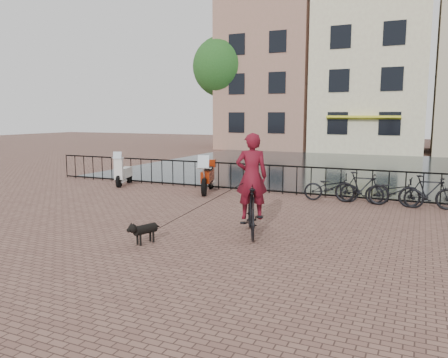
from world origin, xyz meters
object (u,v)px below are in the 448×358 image
at_px(scooter, 124,167).
at_px(cyclist, 251,190).
at_px(dog, 145,232).
at_px(motorcycle, 208,172).

bearing_deg(scooter, cyclist, -51.54).
bearing_deg(dog, motorcycle, 124.26).
bearing_deg(dog, cyclist, 61.03).
distance_m(dog, scooter, 8.37).
distance_m(cyclist, motorcycle, 5.83).
bearing_deg(cyclist, motorcycle, -77.20).
relative_size(dog, motorcycle, 0.38).
xyz_separation_m(cyclist, scooter, (-7.24, 4.76, -0.34)).
height_order(cyclist, motorcycle, cyclist).
distance_m(cyclist, scooter, 8.67).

